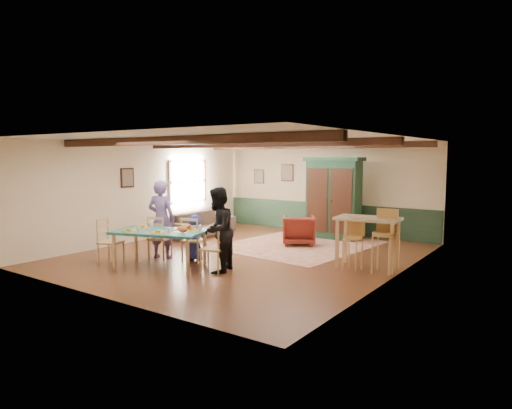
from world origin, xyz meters
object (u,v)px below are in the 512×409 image
Objects in this scene: armchair at (299,230)px; person_child at (195,237)px; bar_stool_right at (384,242)px; dining_chair_end_left at (111,241)px; table_lamp at (213,200)px; dining_chair_end_right at (213,248)px; person_man at (161,219)px; counter_table at (367,243)px; sofa at (201,224)px; end_table at (213,219)px; dining_chair_far_left at (160,237)px; armoire at (334,198)px; bar_stool_left at (353,244)px; person_woman at (218,230)px; dining_table at (160,249)px; cat at (182,228)px; dining_chair_far_right at (193,239)px.

person_child is at bearing 39.39° from armchair.
dining_chair_end_left is at bearing -155.23° from bar_stool_right.
dining_chair_end_right is at bearing -49.63° from table_lamp.
person_man is at bearing 28.86° from armchair.
counter_table is 0.47m from bar_stool_right.
sofa is 3.92× the size of table_lamp.
armchair is 0.67× the size of counter_table.
dining_chair_far_left is at bearing -65.58° from end_table.
bar_stool_right is (6.39, -2.32, -0.31)m from table_lamp.
armoire is 3.66m from bar_stool_left.
counter_table is 1.01× the size of bar_stool_right.
sofa is at bearing -66.20° from end_table.
person_woman is 2.88× the size of table_lamp.
dining_table is at bearing -152.90° from bar_stool_right.
counter_table reaches higher than person_child.
bar_stool_left is (4.01, 1.46, -0.35)m from person_man.
dining_chair_end_right is 0.77× the size of counter_table.
counter_table reaches higher than dining_chair_end_left.
person_woman reaches higher than dining_table.
bar_stool_left is (5.78, -2.42, -0.40)m from table_lamp.
table_lamp is (-1.77, 3.88, 0.05)m from person_man.
person_woman is 4.58× the size of cat.
counter_table is (2.43, 2.05, 0.04)m from dining_chair_end_right.
person_man is 1.39× the size of counter_table.
sofa is (-1.32, 2.87, -0.15)m from dining_chair_far_left.
dining_chair_end_right is 5.48m from end_table.
bar_stool_right is at bearing 10.51° from bar_stool_left.
end_table is (-3.55, 4.17, -0.17)m from dining_chair_end_right.
counter_table is 0.36m from bar_stool_left.
dining_chair_far_right is at bearing 100.37° from cat.
person_child is at bearing -108.68° from armoire.
cat is (-0.56, -0.29, 0.38)m from dining_chair_end_right.
dining_chair_far_right is (0.79, 0.25, 0.00)m from dining_chair_far_left.
dining_chair_far_left is 4.57m from counter_table.
dining_table is 1.37m from person_woman.
dining_chair_far_left is 0.42× the size of sofa.
dining_chair_end_right is 1.66× the size of table_lamp.
counter_table is at bearing 58.10° from bar_stool_left.
bar_stool_right is at bearing -177.96° from dining_chair_far_right.
armoire reaches higher than sofa.
armoire reaches higher than person_man.
bar_stool_right is (0.61, 0.10, 0.09)m from bar_stool_left.
dining_chair_end_right is 1.52× the size of end_table.
dining_chair_far_left is at bearing -115.82° from armoire.
dining_table is at bearing 116.57° from person_man.
dining_chair_far_left is 3.68m from armchair.
cat is (0.41, -0.76, 0.38)m from dining_chair_far_right.
dining_chair_end_left is 6.16m from armoire.
dining_table is 1.09× the size of person_woman.
person_woman is 0.73m from cat.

